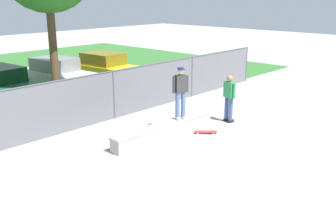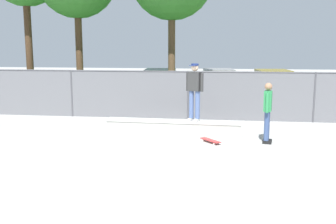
{
  "view_description": "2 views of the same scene",
  "coord_description": "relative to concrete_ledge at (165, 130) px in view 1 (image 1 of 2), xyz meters",
  "views": [
    {
      "loc": [
        -9.65,
        -6.89,
        4.74
      ],
      "look_at": [
        -0.03,
        1.97,
        0.86
      ],
      "focal_mm": 42.58,
      "sensor_mm": 36.0,
      "label": 1
    },
    {
      "loc": [
        1.32,
        -10.55,
        2.9
      ],
      "look_at": [
        -0.31,
        1.3,
        0.88
      ],
      "focal_mm": 42.17,
      "sensor_mm": 36.0,
      "label": 2
    }
  ],
  "objects": [
    {
      "name": "chainlink_fence",
      "position": [
        0.23,
        2.95,
        0.79
      ],
      "size": [
        19.28,
        0.07,
        1.93
      ],
      "color": "#4C4C51",
      "rests_on": "ground"
    },
    {
      "name": "bystander",
      "position": [
        2.91,
        -0.61,
        0.75
      ],
      "size": [
        0.33,
        0.59,
        1.82
      ],
      "color": "black",
      "rests_on": "ground"
    },
    {
      "name": "skateboard",
      "position": [
        1.24,
        -0.8,
        -0.18
      ],
      "size": [
        0.67,
        0.74,
        0.09
      ],
      "color": "red",
      "rests_on": "ground"
    },
    {
      "name": "car_green",
      "position": [
        -1.74,
        8.37,
        0.58
      ],
      "size": [
        2.29,
        4.34,
        1.66
      ],
      "color": "#1E6638",
      "rests_on": "ground"
    },
    {
      "name": "concrete_ledge",
      "position": [
        0.0,
        0.0,
        0.0
      ],
      "size": [
        4.43,
        0.65,
        0.51
      ],
      "color": "#A8A59E",
      "rests_on": "ground"
    },
    {
      "name": "ground_plane",
      "position": [
        0.23,
        -1.93,
        -0.26
      ],
      "size": [
        80.0,
        80.0,
        0.0
      ],
      "primitive_type": "plane",
      "color": "#9E9E99"
    },
    {
      "name": "car_yellow",
      "position": [
        4.17,
        8.42,
        0.58
      ],
      "size": [
        2.29,
        4.34,
        1.66
      ],
      "color": "gold",
      "rests_on": "ground"
    },
    {
      "name": "skateboarder",
      "position": [
        0.7,
        -0.09,
        1.28
      ],
      "size": [
        0.56,
        0.39,
        1.84
      ],
      "color": "beige",
      "rests_on": "concrete_ledge"
    },
    {
      "name": "car_white",
      "position": [
        1.36,
        8.78,
        0.58
      ],
      "size": [
        2.29,
        4.34,
        1.66
      ],
      "color": "silver",
      "rests_on": "ground"
    }
  ]
}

